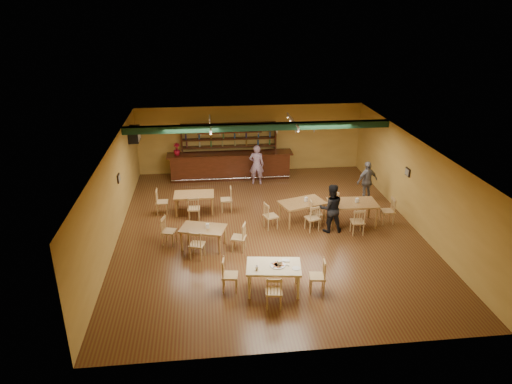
{
  "coord_description": "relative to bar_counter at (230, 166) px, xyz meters",
  "views": [
    {
      "loc": [
        -1.99,
        -14.1,
        7.26
      ],
      "look_at": [
        -0.35,
        0.6,
        1.15
      ],
      "focal_mm": 32.7,
      "sensor_mm": 36.0,
      "label": 1
    }
  ],
  "objects": [
    {
      "name": "dining_table_a",
      "position": [
        -1.53,
        -3.46,
        -0.2
      ],
      "size": [
        1.46,
        0.89,
        0.72
      ],
      "primitive_type": "cube",
      "rotation": [
        0.0,
        0.0,
        -0.02
      ],
      "color": "olive",
      "rests_on": "ground"
    },
    {
      "name": "ac_unit",
      "position": [
        -3.82,
        -0.95,
        1.79
      ],
      "size": [
        0.34,
        0.7,
        0.48
      ],
      "primitive_type": "cube",
      "color": "silver",
      "rests_on": "wall_left"
    },
    {
      "name": "pizza_tray",
      "position": [
        0.73,
        -8.76,
        0.21
      ],
      "size": [
        0.54,
        0.54,
        0.01
      ],
      "primitive_type": "cylinder",
      "rotation": [
        0.0,
        0.0,
        -0.5
      ],
      "color": "silver",
      "rests_on": "near_table"
    },
    {
      "name": "picture_left",
      "position": [
        -3.99,
        -4.15,
        1.14
      ],
      "size": [
        0.04,
        0.34,
        0.28
      ],
      "primitive_type": "cube",
      "color": "black",
      "rests_on": "wall_left"
    },
    {
      "name": "back_bar_hutch",
      "position": [
        0.0,
        0.63,
        0.57
      ],
      "size": [
        4.19,
        0.4,
        2.28
      ],
      "primitive_type": "cube",
      "color": "#37190B",
      "rests_on": "ground"
    },
    {
      "name": "near_table",
      "position": [
        0.63,
        -8.76,
        -0.18
      ],
      "size": [
        1.54,
        1.1,
        0.77
      ],
      "primitive_type": "cube",
      "rotation": [
        0.0,
        0.0,
        -0.13
      ],
      "color": "beige",
      "rests_on": "ground"
    },
    {
      "name": "pizza_server",
      "position": [
        0.89,
        -8.7,
        0.22
      ],
      "size": [
        0.3,
        0.27,
        0.0
      ],
      "primitive_type": "cube",
      "rotation": [
        0.0,
        0.0,
        -0.68
      ],
      "color": "silver",
      "rests_on": "pizza_tray"
    },
    {
      "name": "dining_table_d",
      "position": [
        3.91,
        -5.06,
        -0.15
      ],
      "size": [
        1.69,
        1.06,
        0.82
      ],
      "primitive_type": "cube",
      "rotation": [
        0.0,
        0.0,
        -0.04
      ],
      "color": "olive",
      "rests_on": "ground"
    },
    {
      "name": "parmesan_shaker",
      "position": [
        0.17,
        -8.91,
        0.26
      ],
      "size": [
        0.08,
        0.08,
        0.11
      ],
      "primitive_type": "cylinder",
      "rotation": [
        0.0,
        0.0,
        -0.13
      ],
      "color": "#EAE5C6",
      "rests_on": "near_table"
    },
    {
      "name": "dining_table_b",
      "position": [
        2.23,
        -4.69,
        -0.18
      ],
      "size": [
        1.73,
        1.34,
        0.76
      ],
      "primitive_type": "cube",
      "rotation": [
        0.0,
        0.0,
        0.31
      ],
      "color": "olive",
      "rests_on": "ground"
    },
    {
      "name": "napkin_stack",
      "position": [
        0.99,
        -8.55,
        0.22
      ],
      "size": [
        0.22,
        0.18,
        0.03
      ],
      "primitive_type": "cube",
      "rotation": [
        0.0,
        0.0,
        -0.14
      ],
      "color": "white",
      "rests_on": "near_table"
    },
    {
      "name": "picture_right",
      "position": [
        5.95,
        -4.65,
        1.14
      ],
      "size": [
        0.04,
        0.34,
        0.28
      ],
      "primitive_type": "cube",
      "color": "black",
      "rests_on": "wall_right"
    },
    {
      "name": "track_rail_left",
      "position": [
        -0.82,
        -1.75,
        2.38
      ],
      "size": [
        0.05,
        2.5,
        0.05
      ],
      "primitive_type": "cube",
      "color": "silver",
      "rests_on": "ceiling"
    },
    {
      "name": "ceiling_beam",
      "position": [
        0.98,
        -2.35,
        2.31
      ],
      "size": [
        10.0,
        0.3,
        0.25
      ],
      "primitive_type": "cube",
      "color": "black",
      "rests_on": "ceiling"
    },
    {
      "name": "bar_counter",
      "position": [
        0.0,
        0.0,
        0.0
      ],
      "size": [
        5.42,
        0.85,
        1.13
      ],
      "primitive_type": "cube",
      "color": "#37190B",
      "rests_on": "ground"
    },
    {
      "name": "dining_table_c",
      "position": [
        -1.22,
        -6.16,
        -0.22
      ],
      "size": [
        1.56,
        1.19,
        0.69
      ],
      "primitive_type": "cube",
      "rotation": [
        0.0,
        0.0,
        -0.3
      ],
      "color": "olive",
      "rests_on": "ground"
    },
    {
      "name": "floor",
      "position": [
        0.98,
        -5.15,
        -0.56
      ],
      "size": [
        12.0,
        12.0,
        0.0
      ],
      "primitive_type": "plane",
      "color": "#572D19",
      "rests_on": "ground"
    },
    {
      "name": "patron_bar",
      "position": [
        1.06,
        -0.83,
        0.29
      ],
      "size": [
        0.67,
        0.49,
        1.7
      ],
      "primitive_type": "imported",
      "rotation": [
        0.0,
        0.0,
        3.0
      ],
      "color": "#7D479A",
      "rests_on": "ground"
    },
    {
      "name": "side_plate",
      "position": [
        1.19,
        -8.96,
        0.21
      ],
      "size": [
        0.25,
        0.25,
        0.01
      ],
      "primitive_type": "cylinder",
      "rotation": [
        0.0,
        0.0,
        -0.13
      ],
      "color": "white",
      "rests_on": "near_table"
    },
    {
      "name": "track_rail_right",
      "position": [
        2.38,
        -1.75,
        2.38
      ],
      "size": [
        0.05,
        2.5,
        0.05
      ],
      "primitive_type": "cube",
      "color": "silver",
      "rests_on": "ceiling"
    },
    {
      "name": "patron_right_a",
      "position": [
        3.03,
        -5.49,
        0.28
      ],
      "size": [
        0.82,
        0.64,
        1.69
      ],
      "primitive_type": "imported",
      "rotation": [
        0.0,
        0.0,
        3.14
      ],
      "color": "black",
      "rests_on": "ground"
    },
    {
      "name": "poinsettia",
      "position": [
        -2.26,
        0.0,
        0.82
      ],
      "size": [
        0.37,
        0.37,
        0.51
      ],
      "primitive_type": "imported",
      "rotation": [
        0.0,
        0.0,
        0.35
      ],
      "color": "maroon",
      "rests_on": "bar_counter"
    },
    {
      "name": "patron_right_b",
      "position": [
        5.11,
        -3.06,
        0.22
      ],
      "size": [
        1.0,
        0.67,
        1.58
      ],
      "primitive_type": "imported",
      "rotation": [
        0.0,
        0.0,
        3.48
      ],
      "color": "slate",
      "rests_on": "ground"
    }
  ]
}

